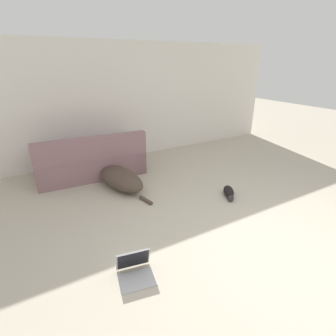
# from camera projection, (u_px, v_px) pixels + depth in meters

# --- Properties ---
(ground_plane) EXTENTS (20.00, 20.00, 0.00)m
(ground_plane) POSITION_uv_depth(u_px,v_px,m) (282.00, 260.00, 2.88)
(ground_plane) COLOR #BCB29E
(wall_back) EXTENTS (7.40, 0.06, 2.41)m
(wall_back) POSITION_uv_depth(u_px,v_px,m) (133.00, 101.00, 5.67)
(wall_back) COLOR silver
(wall_back) RESTS_ON ground_plane
(couch) EXTENTS (1.97, 1.03, 0.83)m
(couch) POSITION_uv_depth(u_px,v_px,m) (91.00, 162.00, 4.93)
(couch) COLOR gray
(couch) RESTS_ON ground_plane
(dog) EXTENTS (0.71, 1.60, 0.32)m
(dog) POSITION_uv_depth(u_px,v_px,m) (119.00, 177.00, 4.52)
(dog) COLOR #4C3D33
(dog) RESTS_ON ground_plane
(cat) EXTENTS (0.34, 0.48, 0.13)m
(cat) POSITION_uv_depth(u_px,v_px,m) (229.00, 192.00, 4.22)
(cat) COLOR black
(cat) RESTS_ON ground_plane
(laptop_open) EXTENTS (0.40, 0.40, 0.26)m
(laptop_open) POSITION_uv_depth(u_px,v_px,m) (135.00, 268.00, 2.66)
(laptop_open) COLOR #B7B7BC
(laptop_open) RESTS_ON ground_plane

